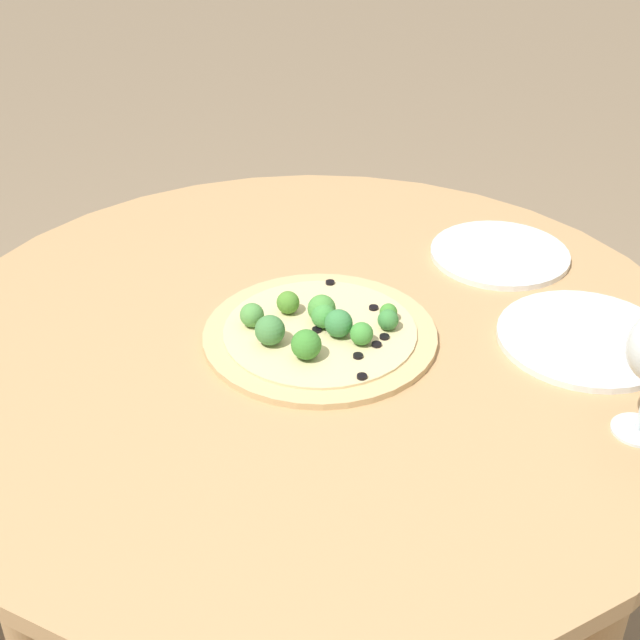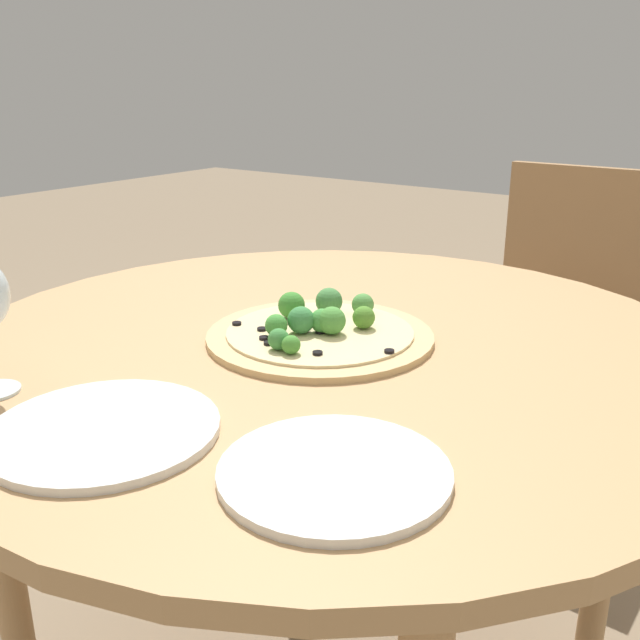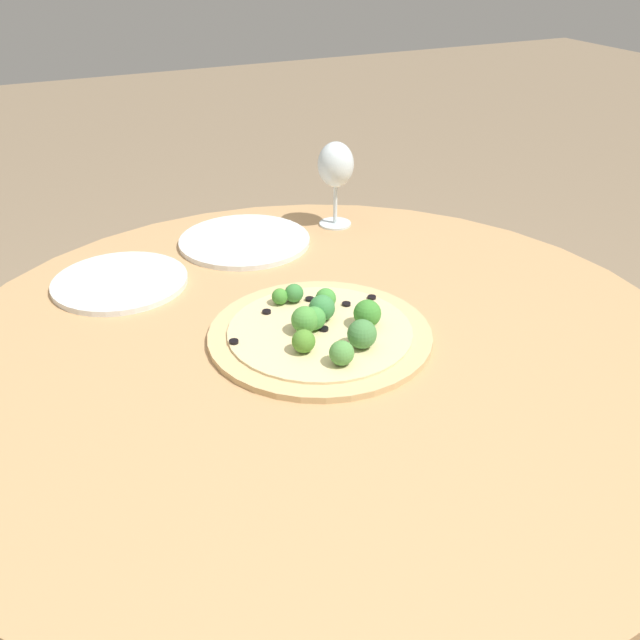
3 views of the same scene
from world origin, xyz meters
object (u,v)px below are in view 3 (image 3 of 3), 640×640
Objects in this scene: plate_far at (245,241)px; plate_near at (120,282)px; pizza at (322,330)px; wine_glass at (336,167)px.

plate_near is at bearing 16.39° from plate_far.
pizza is 1.34× the size of plate_far.
pizza is at bearing 127.94° from plate_near.
wine_glass is 0.68× the size of plate_far.
pizza is at bearing 61.29° from wine_glass.
wine_glass reaches higher than pizza.
plate_far is (-0.25, -0.07, 0.00)m from plate_near.
plate_far is at bearing 2.94° from wine_glass.
pizza is 1.97× the size of wine_glass.
plate_near is 0.26m from plate_far.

